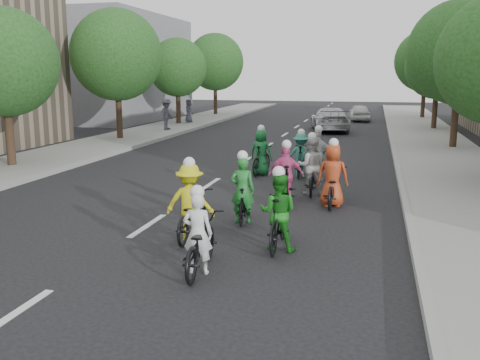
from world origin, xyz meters
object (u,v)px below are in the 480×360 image
at_px(spectator_0, 167,114).
at_px(spectator_2, 189,111).
at_px(cyclist_8, 318,162).
at_px(cyclist_5, 243,198).
at_px(cyclist_9, 261,156).
at_px(follow_car_trail, 359,113).
at_px(cyclist_4, 333,182).
at_px(cyclist_2, 191,209).
at_px(spectator_1, 167,117).
at_px(cyclist_6, 311,172).
at_px(follow_car_lead, 330,119).
at_px(cyclist_3, 286,180).
at_px(cyclist_0, 199,242).
at_px(cyclist_1, 279,217).
at_px(cyclist_7, 301,158).

bearing_deg(spectator_0, spectator_2, 10.13).
bearing_deg(cyclist_8, cyclist_5, 80.35).
distance_m(cyclist_9, spectator_0, 14.94).
bearing_deg(follow_car_trail, cyclist_4, 83.21).
bearing_deg(cyclist_5, cyclist_2, 56.22).
bearing_deg(cyclist_2, cyclist_4, -127.79).
bearing_deg(spectator_1, cyclist_9, -145.03).
distance_m(cyclist_2, cyclist_6, 5.52).
height_order(cyclist_6, cyclist_9, cyclist_6).
bearing_deg(cyclist_6, cyclist_8, -93.97).
distance_m(follow_car_lead, spectator_0, 10.19).
xyz_separation_m(cyclist_3, spectator_1, (-10.19, 16.64, 0.26)).
height_order(cyclist_8, follow_car_lead, cyclist_8).
distance_m(cyclist_4, cyclist_9, 4.91).
bearing_deg(cyclist_0, cyclist_3, -101.51).
height_order(cyclist_0, cyclist_5, cyclist_5).
relative_size(cyclist_1, cyclist_9, 1.03).
bearing_deg(spectator_0, follow_car_trail, -39.67).
height_order(cyclist_2, spectator_1, cyclist_2).
bearing_deg(spectator_0, cyclist_2, -151.86).
relative_size(cyclist_0, spectator_2, 1.25).
distance_m(cyclist_1, cyclist_8, 7.44).
xyz_separation_m(cyclist_2, spectator_0, (-8.58, 20.08, 0.45)).
bearing_deg(follow_car_lead, cyclist_5, 77.86).
bearing_deg(spectator_0, cyclist_7, -136.12).
bearing_deg(cyclist_0, cyclist_8, -101.82).
height_order(cyclist_5, cyclist_9, cyclist_9).
height_order(cyclist_4, cyclist_6, cyclist_4).
distance_m(cyclist_1, follow_car_trail, 31.62).
xyz_separation_m(cyclist_6, cyclist_8, (-0.02, 2.08, -0.02)).
xyz_separation_m(cyclist_4, follow_car_lead, (-1.70, 19.59, 0.09)).
height_order(follow_car_lead, spectator_0, spectator_0).
bearing_deg(follow_car_trail, cyclist_6, 81.62).
relative_size(cyclist_4, cyclist_7, 1.05).
xyz_separation_m(cyclist_2, spectator_1, (-8.69, 20.31, 0.27)).
xyz_separation_m(cyclist_2, cyclist_6, (2.02, 5.14, -0.01)).
xyz_separation_m(cyclist_2, follow_car_trail, (2.61, 31.39, -0.03)).
relative_size(cyclist_1, cyclist_4, 0.97).
relative_size(cyclist_0, spectator_1, 1.29).
bearing_deg(cyclist_4, cyclist_0, 72.29).
distance_m(cyclist_6, cyclist_9, 3.39).
xyz_separation_m(follow_car_lead, follow_car_trail, (1.55, 8.02, -0.11)).
relative_size(cyclist_9, spectator_0, 0.95).
relative_size(cyclist_4, cyclist_8, 1.04).
distance_m(follow_car_lead, follow_car_trail, 8.17).
bearing_deg(follow_car_trail, spectator_2, 19.81).
distance_m(cyclist_4, spectator_0, 19.85).
bearing_deg(follow_car_trail, cyclist_2, 78.15).
relative_size(cyclist_5, cyclist_7, 0.95).
xyz_separation_m(cyclist_3, cyclist_8, (0.50, 3.55, -0.03)).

